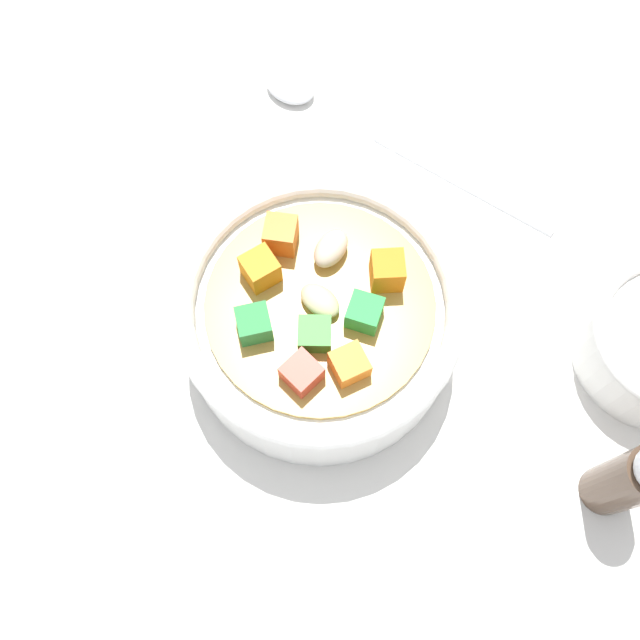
% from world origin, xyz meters
% --- Properties ---
extents(ground_plane, '(1.40, 1.40, 0.02)m').
position_xyz_m(ground_plane, '(0.00, 0.00, -0.01)').
color(ground_plane, silver).
extents(soup_bowl_main, '(0.15, 0.15, 0.07)m').
position_xyz_m(soup_bowl_main, '(-0.00, -0.00, 0.03)').
color(soup_bowl_main, white).
rests_on(soup_bowl_main, ground_plane).
extents(spoon, '(0.19, 0.13, 0.01)m').
position_xyz_m(spoon, '(-0.13, 0.08, 0.00)').
color(spoon, silver).
rests_on(spoon, ground_plane).
extents(pepper_shaker, '(0.03, 0.03, 0.08)m').
position_xyz_m(pepper_shaker, '(0.14, 0.11, 0.04)').
color(pepper_shaker, '#4C3828').
rests_on(pepper_shaker, ground_plane).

